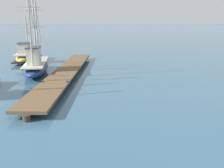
{
  "coord_description": "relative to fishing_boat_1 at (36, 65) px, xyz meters",
  "views": [
    {
      "loc": [
        -2.0,
        -2.65,
        4.42
      ],
      "look_at": [
        -2.66,
        9.64,
        1.4
      ],
      "focal_mm": 43.45,
      "sensor_mm": 36.0,
      "label": 1
    }
  ],
  "objects": [
    {
      "name": "floating_dock",
      "position": [
        2.61,
        -0.95,
        -0.37
      ],
      "size": [
        2.42,
        18.82,
        0.53
      ],
      "color": "brown",
      "rests_on": "ground"
    },
    {
      "name": "fishing_boat_1",
      "position": [
        0.0,
        0.0,
        0.0
      ],
      "size": [
        3.14,
        8.35,
        7.32
      ],
      "color": "navy",
      "rests_on": "ground"
    },
    {
      "name": "fishing_boat_2",
      "position": [
        -2.88,
        5.99,
        -0.08
      ],
      "size": [
        2.79,
        7.82,
        7.45
      ],
      "color": "gold",
      "rests_on": "ground"
    }
  ]
}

